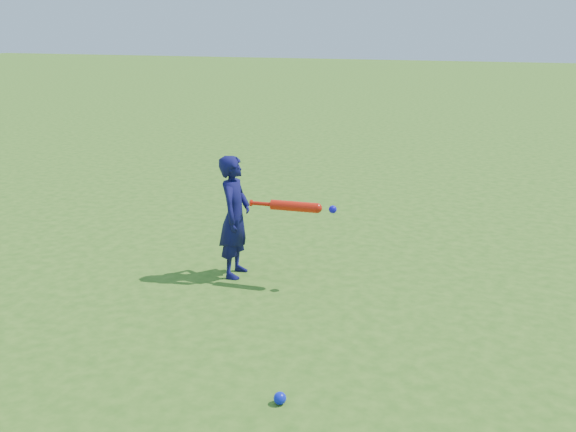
{
  "coord_description": "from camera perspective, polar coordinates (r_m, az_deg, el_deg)",
  "views": [
    {
      "loc": [
        3.13,
        -4.74,
        2.21
      ],
      "look_at": [
        1.21,
        0.3,
        0.61
      ],
      "focal_mm": 40.0,
      "sensor_mm": 36.0,
      "label": 1
    }
  ],
  "objects": [
    {
      "name": "bat_swing",
      "position": [
        5.52,
        0.89,
        0.84
      ],
      "size": [
        0.78,
        0.12,
        0.09
      ],
      "rotation": [
        0.0,
        0.0,
        0.08
      ],
      "color": "red",
      "rests_on": "ground"
    },
    {
      "name": "child",
      "position": [
        5.8,
        -4.75,
        -0.06
      ],
      "size": [
        0.31,
        0.44,
        1.12
      ],
      "primitive_type": "imported",
      "rotation": [
        0.0,
        0.0,
        1.69
      ],
      "color": "#0F0E44",
      "rests_on": "ground"
    },
    {
      "name": "ground",
      "position": [
        6.09,
        -11.73,
        -5.08
      ],
      "size": [
        80.0,
        80.0,
        0.0
      ],
      "primitive_type": "plane",
      "color": "#336518",
      "rests_on": "ground"
    },
    {
      "name": "ground_ball_blue",
      "position": [
        4.04,
        -0.72,
        -15.89
      ],
      "size": [
        0.08,
        0.08,
        0.08
      ],
      "primitive_type": "sphere",
      "color": "#0C1CCF",
      "rests_on": "ground"
    }
  ]
}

